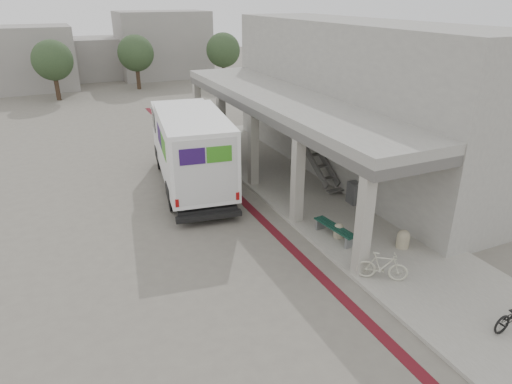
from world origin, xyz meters
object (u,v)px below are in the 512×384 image
fedex_truck (190,147)px  bench (335,230)px  utility_cabinet (354,193)px  bicycle_cream (382,266)px

fedex_truck → bench: bearing=-57.6°
fedex_truck → utility_cabinet: (5.46, -4.73, -1.31)m
bench → bicycle_cream: bicycle_cream is taller
bench → utility_cabinet: utility_cabinet is taller
fedex_truck → bicycle_cream: 10.16m
fedex_truck → bicycle_cream: (2.96, -9.63, -1.31)m
fedex_truck → bench: 7.68m
fedex_truck → bench: size_ratio=4.46×
bicycle_cream → utility_cabinet: bearing=9.7°
utility_cabinet → bicycle_cream: bicycle_cream is taller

